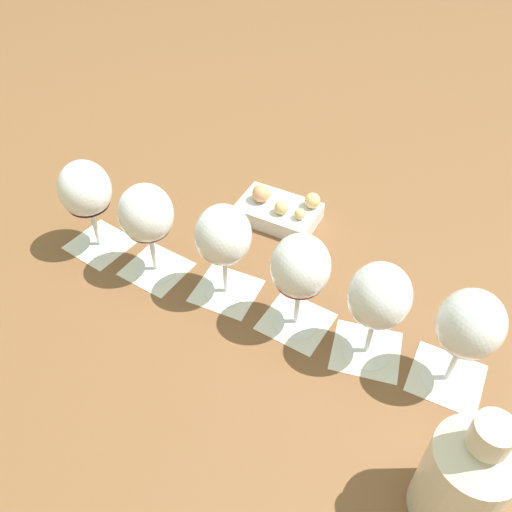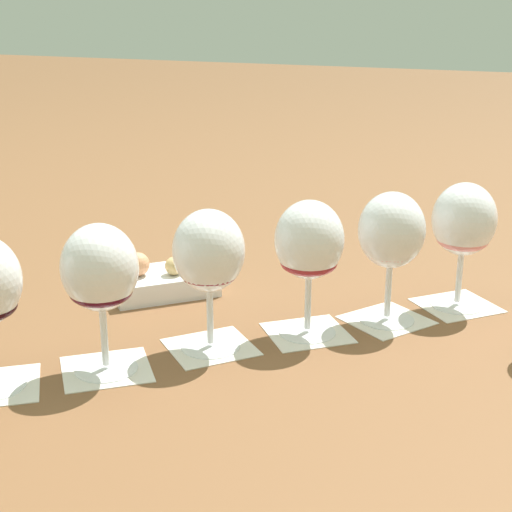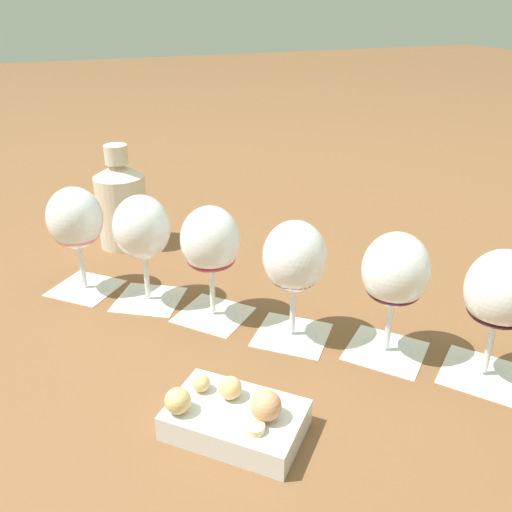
{
  "view_description": "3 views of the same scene",
  "coord_description": "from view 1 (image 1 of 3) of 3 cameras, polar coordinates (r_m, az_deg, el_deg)",
  "views": [
    {
      "loc": [
        -0.55,
        0.18,
        0.7
      ],
      "look_at": [
        0.0,
        0.0,
        0.12
      ],
      "focal_mm": 38.0,
      "sensor_mm": 36.0,
      "label": 1
    },
    {
      "loc": [
        -0.36,
        0.86,
        0.43
      ],
      "look_at": [
        0.0,
        0.0,
        0.12
      ],
      "focal_mm": 55.0,
      "sensor_mm": 36.0,
      "label": 2
    },
    {
      "loc": [
        0.65,
        -0.27,
        0.46
      ],
      "look_at": [
        0.0,
        0.0,
        0.12
      ],
      "focal_mm": 38.0,
      "sensor_mm": 36.0,
      "label": 3
    }
  ],
  "objects": [
    {
      "name": "snack_dish",
      "position": [
        1.05,
        2.42,
        4.83
      ],
      "size": [
        0.18,
        0.18,
        0.07
      ],
      "color": "silver",
      "rests_on": "ground_plane"
    },
    {
      "name": "wine_glass_0",
      "position": [
        0.78,
        21.5,
        -7.07
      ],
      "size": [
        0.09,
        0.09,
        0.18
      ],
      "color": "white",
      "rests_on": "tasting_card_0"
    },
    {
      "name": "tasting_card_4",
      "position": [
        0.98,
        -10.44,
        -1.34
      ],
      "size": [
        0.14,
        0.14,
        0.0
      ],
      "color": "silver",
      "rests_on": "ground_plane"
    },
    {
      "name": "wine_glass_3",
      "position": [
        0.84,
        -3.46,
        1.76
      ],
      "size": [
        0.09,
        0.09,
        0.18
      ],
      "color": "white",
      "rests_on": "tasting_card_3"
    },
    {
      "name": "tasting_card_1",
      "position": [
        0.87,
        11.52,
        -9.73
      ],
      "size": [
        0.14,
        0.14,
        0.0
      ],
      "color": "silver",
      "rests_on": "ground_plane"
    },
    {
      "name": "tasting_card_5",
      "position": [
        1.05,
        -16.08,
        1.21
      ],
      "size": [
        0.14,
        0.14,
        0.0
      ],
      "color": "silver",
      "rests_on": "ground_plane"
    },
    {
      "name": "tasting_card_3",
      "position": [
        0.93,
        -3.14,
        -3.66
      ],
      "size": [
        0.14,
        0.14,
        0.0
      ],
      "color": "silver",
      "rests_on": "ground_plane"
    },
    {
      "name": "wine_glass_1",
      "position": [
        0.78,
        12.78,
        -4.55
      ],
      "size": [
        0.09,
        0.09,
        0.18
      ],
      "color": "white",
      "rests_on": "tasting_card_1"
    },
    {
      "name": "wine_glass_2",
      "position": [
        0.8,
        4.67,
        -1.52
      ],
      "size": [
        0.09,
        0.09,
        0.18
      ],
      "color": "white",
      "rests_on": "tasting_card_2"
    },
    {
      "name": "tasting_card_2",
      "position": [
        0.89,
        4.22,
        -6.89
      ],
      "size": [
        0.14,
        0.14,
        0.0
      ],
      "color": "silver",
      "rests_on": "ground_plane"
    },
    {
      "name": "wine_glass_4",
      "position": [
        0.9,
        -11.43,
        3.99
      ],
      "size": [
        0.09,
        0.09,
        0.18
      ],
      "color": "white",
      "rests_on": "tasting_card_4"
    },
    {
      "name": "ceramic_vase",
      "position": [
        0.7,
        21.19,
        -20.8
      ],
      "size": [
        0.1,
        0.1,
        0.2
      ],
      "color": "beige",
      "rests_on": "ground_plane"
    },
    {
      "name": "tasting_card_0",
      "position": [
        0.87,
        19.4,
        -12.0
      ],
      "size": [
        0.14,
        0.14,
        0.0
      ],
      "color": "silver",
      "rests_on": "ground_plane"
    },
    {
      "name": "wine_glass_5",
      "position": [
        0.97,
        -17.47,
        6.34
      ],
      "size": [
        0.09,
        0.09,
        0.18
      ],
      "color": "white",
      "rests_on": "tasting_card_5"
    },
    {
      "name": "ground_plane",
      "position": [
        0.91,
        0.03,
        -5.3
      ],
      "size": [
        8.0,
        8.0,
        0.0
      ],
      "primitive_type": "plane",
      "color": "brown"
    }
  ]
}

